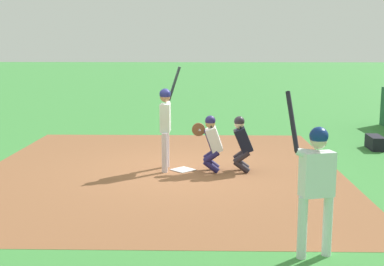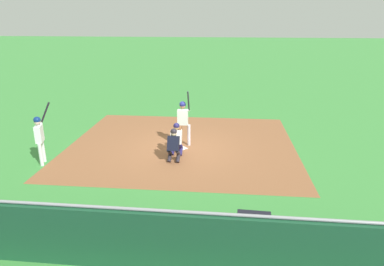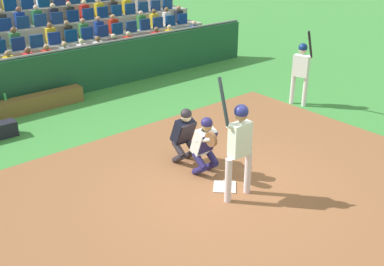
{
  "view_description": "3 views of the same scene",
  "coord_description": "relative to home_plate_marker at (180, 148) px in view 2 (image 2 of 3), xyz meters",
  "views": [
    {
      "loc": [
        -11.39,
        -0.55,
        2.83
      ],
      "look_at": [
        0.34,
        -0.2,
        0.82
      ],
      "focal_mm": 47.52,
      "sensor_mm": 36.0,
      "label": 1
    },
    {
      "loc": [
        1.83,
        -12.83,
        5.12
      ],
      "look_at": [
        0.52,
        -0.43,
        0.84
      ],
      "focal_mm": 31.75,
      "sensor_mm": 36.0,
      "label": 2
    },
    {
      "loc": [
        5.53,
        5.64,
        4.75
      ],
      "look_at": [
        0.32,
        -0.62,
        1.06
      ],
      "focal_mm": 43.1,
      "sensor_mm": 36.0,
      "label": 3
    }
  ],
  "objects": [
    {
      "name": "catcher_crouching",
      "position": [
        -0.05,
        -0.65,
        0.71
      ],
      "size": [
        0.47,
        0.72,
        1.3
      ],
      "color": "navy",
      "rests_on": "ground_plane"
    },
    {
      "name": "equipment_duffel_bag",
      "position": [
        2.62,
        -5.23,
        0.17
      ],
      "size": [
        0.87,
        0.4,
        0.37
      ],
      "primitive_type": "cube",
      "rotation": [
        0.0,
        0.0,
        -0.04
      ],
      "color": "black",
      "rests_on": "ground_plane"
    },
    {
      "name": "dugout_bench",
      "position": [
        1.62,
        -6.43,
        0.2
      ],
      "size": [
        3.62,
        0.4,
        0.44
      ],
      "primitive_type": "cube",
      "color": "brown",
      "rests_on": "ground_plane"
    },
    {
      "name": "home_plate_umpire",
      "position": [
        -0.06,
        -1.34,
        0.69
      ],
      "size": [
        0.47,
        0.46,
        1.29
      ],
      "color": "#29232B",
      "rests_on": "ground_plane"
    },
    {
      "name": "dugout_wall",
      "position": [
        0.0,
        -6.98,
        0.68
      ],
      "size": [
        14.37,
        0.24,
        1.46
      ],
      "color": "#1A4C30",
      "rests_on": "ground_plane"
    },
    {
      "name": "on_deck_batter",
      "position": [
        -4.8,
        -2.0,
        1.1
      ],
      "size": [
        0.53,
        0.67,
        2.24
      ],
      "color": "silver",
      "rests_on": "ground_plane"
    },
    {
      "name": "infield_dirt_patch",
      "position": [
        0.0,
        0.5,
        -0.01
      ],
      "size": [
        9.41,
        8.24,
        0.01
      ],
      "primitive_type": "cube",
      "rotation": [
        0.0,
        0.0,
        0.01
      ],
      "color": "brown",
      "rests_on": "ground_plane"
    },
    {
      "name": "home_plate_marker",
      "position": [
        0.0,
        0.0,
        0.0
      ],
      "size": [
        0.62,
        0.62,
        0.02
      ],
      "primitive_type": "cube",
      "rotation": [
        0.0,
        0.0,
        0.79
      ],
      "color": "white",
      "rests_on": "infield_dirt_patch"
    },
    {
      "name": "batter_at_plate",
      "position": [
        0.06,
        0.4,
        1.17
      ],
      "size": [
        0.64,
        0.48,
        2.37
      ],
      "color": "silver",
      "rests_on": "ground_plane"
    },
    {
      "name": "ground_plane",
      "position": [
        0.0,
        0.0,
        -0.02
      ],
      "size": [
        160.0,
        160.0,
        0.0
      ],
      "primitive_type": "plane",
      "color": "#3D8A3D"
    },
    {
      "name": "water_bottle_on_bench",
      "position": [
        1.95,
        -6.51,
        0.53
      ],
      "size": [
        0.07,
        0.07,
        0.2
      ],
      "primitive_type": "cylinder",
      "color": "#39A056",
      "rests_on": "dugout_bench"
    }
  ]
}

